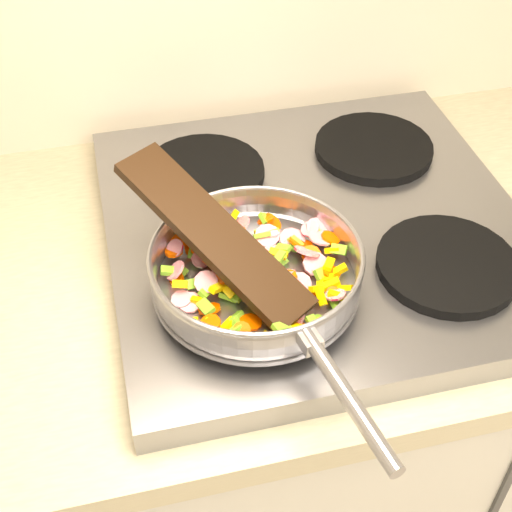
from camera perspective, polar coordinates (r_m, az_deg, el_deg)
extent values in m
cube|color=#939399|center=(1.05, 4.76, 2.11)|extent=(0.60, 0.60, 0.04)
cylinder|color=black|center=(0.91, -1.00, -3.59)|extent=(0.19, 0.19, 0.02)
cylinder|color=black|center=(0.99, 15.04, -0.68)|extent=(0.19, 0.19, 0.02)
cylinder|color=black|center=(1.11, -4.23, 6.70)|extent=(0.19, 0.19, 0.02)
cylinder|color=black|center=(1.18, 9.39, 8.53)|extent=(0.19, 0.19, 0.02)
cylinder|color=#9E9EA5|center=(0.91, 0.00, -2.15)|extent=(0.27, 0.27, 0.01)
torus|color=#9E9EA5|center=(0.89, 0.00, -0.89)|extent=(0.31, 0.31, 0.05)
torus|color=#9E9EA5|center=(0.88, 0.00, 0.19)|extent=(0.27, 0.27, 0.01)
cylinder|color=#9E9EA5|center=(0.75, 7.34, -11.14)|extent=(0.05, 0.19, 0.02)
cube|color=#9E9EA5|center=(0.80, 4.29, -6.75)|extent=(0.03, 0.03, 0.02)
cylinder|color=#F24C00|center=(0.95, -1.51, 1.77)|extent=(0.04, 0.04, 0.02)
cylinder|color=#F24C00|center=(0.95, 3.99, 0.92)|extent=(0.02, 0.02, 0.01)
cube|color=#6DAE23|center=(0.89, -4.86, -2.18)|extent=(0.03, 0.02, 0.01)
cube|color=#FBCE02|center=(0.92, 6.70, -1.12)|extent=(0.02, 0.01, 0.02)
cube|color=#FBCE02|center=(0.90, 0.06, -1.31)|extent=(0.01, 0.02, 0.01)
cube|color=#6DAE23|center=(0.90, 0.72, -1.33)|extent=(0.02, 0.03, 0.02)
cylinder|color=#F24C00|center=(0.90, -0.22, -0.70)|extent=(0.03, 0.03, 0.03)
cylinder|color=#F24C00|center=(0.89, 2.53, -1.75)|extent=(0.03, 0.03, 0.01)
cylinder|color=#C11239|center=(0.86, 2.77, -4.81)|extent=(0.04, 0.04, 0.03)
cylinder|color=#F24C00|center=(0.94, 5.99, 1.45)|extent=(0.03, 0.03, 0.02)
cube|color=#FBCE02|center=(0.91, 5.63, -1.87)|extent=(0.02, 0.02, 0.02)
cube|color=#6DAE23|center=(0.85, 4.65, -5.46)|extent=(0.02, 0.03, 0.01)
cube|color=#6DAE23|center=(0.83, 2.04, -5.70)|extent=(0.03, 0.02, 0.01)
cylinder|color=#F24C00|center=(0.85, 3.51, -6.34)|extent=(0.02, 0.03, 0.02)
cube|color=#6DAE23|center=(0.87, 1.96, -2.62)|extent=(0.01, 0.02, 0.01)
cube|color=#FBCE02|center=(0.84, 3.01, -5.83)|extent=(0.02, 0.02, 0.02)
cube|color=#FBCE02|center=(0.84, -2.39, -5.64)|extent=(0.03, 0.02, 0.02)
cylinder|color=#F24C00|center=(0.92, -3.50, -0.45)|extent=(0.04, 0.04, 0.02)
cube|color=#FBCE02|center=(0.87, 5.20, -3.20)|extent=(0.01, 0.03, 0.02)
cylinder|color=#F24C00|center=(0.84, -3.72, -5.46)|extent=(0.03, 0.03, 0.01)
cube|color=#FBCE02|center=(0.85, 3.69, -5.78)|extent=(0.03, 0.02, 0.01)
cylinder|color=#F24C00|center=(0.93, -0.65, 0.21)|extent=(0.02, 0.02, 0.02)
cube|color=#FBCE02|center=(0.91, 5.86, -0.66)|extent=(0.02, 0.02, 0.01)
cylinder|color=#F24C00|center=(0.88, 3.30, -3.63)|extent=(0.03, 0.03, 0.02)
cube|color=#6DAE23|center=(0.94, 3.19, 1.06)|extent=(0.02, 0.02, 0.01)
cylinder|color=#F24C00|center=(0.85, 2.98, -5.72)|extent=(0.03, 0.03, 0.02)
cube|color=#FBCE02|center=(0.88, 6.47, -3.14)|extent=(0.02, 0.01, 0.02)
cylinder|color=#F24C00|center=(0.95, -4.94, 0.63)|extent=(0.03, 0.03, 0.03)
cylinder|color=#C11239|center=(0.88, 6.36, -3.09)|extent=(0.03, 0.03, 0.02)
cube|color=#6DAE23|center=(0.90, -1.21, -0.75)|extent=(0.02, 0.02, 0.01)
cube|color=#FBCE02|center=(0.88, -4.64, -3.57)|extent=(0.02, 0.02, 0.01)
cube|color=#FBCE02|center=(0.85, -3.37, -5.61)|extent=(0.03, 0.03, 0.02)
cylinder|color=#C11239|center=(0.88, -0.34, -2.40)|extent=(0.04, 0.03, 0.03)
cylinder|color=#C11239|center=(0.95, 2.93, 1.36)|extent=(0.04, 0.04, 0.02)
cube|color=#FBCE02|center=(0.92, -1.11, -0.71)|extent=(0.02, 0.02, 0.02)
cube|color=#FBCE02|center=(0.95, 1.25, 0.33)|extent=(0.02, 0.02, 0.01)
cylinder|color=#F24C00|center=(0.90, -1.21, -2.42)|extent=(0.03, 0.03, 0.02)
cylinder|color=#C11239|center=(0.90, -1.78, -2.46)|extent=(0.03, 0.03, 0.02)
cylinder|color=#F24C00|center=(0.84, 0.01, -6.95)|extent=(0.03, 0.03, 0.01)
cylinder|color=#C11239|center=(0.92, 4.11, 0.39)|extent=(0.04, 0.04, 0.03)
cube|color=#FBCE02|center=(0.89, -1.85, -2.57)|extent=(0.03, 0.02, 0.02)
cylinder|color=#F24C00|center=(0.86, -0.43, -5.32)|extent=(0.04, 0.04, 0.01)
cube|color=#FBCE02|center=(0.87, -3.17, -2.60)|extent=(0.02, 0.02, 0.02)
cylinder|color=#F24C00|center=(0.88, 1.17, -3.98)|extent=(0.03, 0.03, 0.01)
cylinder|color=#F24C00|center=(0.97, 1.35, 2.66)|extent=(0.03, 0.03, 0.02)
cube|color=#FBCE02|center=(0.93, -0.51, -0.54)|extent=(0.02, 0.01, 0.02)
cylinder|color=#F24C00|center=(0.94, -2.53, 1.43)|extent=(0.04, 0.04, 0.01)
cylinder|color=#C11239|center=(0.94, 1.43, 0.02)|extent=(0.05, 0.04, 0.02)
cube|color=#6DAE23|center=(0.93, 6.65, 0.52)|extent=(0.02, 0.02, 0.02)
cube|color=#FBCE02|center=(0.93, 1.84, 0.27)|extent=(0.02, 0.02, 0.01)
cube|color=#FBCE02|center=(0.95, -2.32, 0.50)|extent=(0.02, 0.02, 0.02)
cube|color=#FBCE02|center=(0.91, 0.49, -2.02)|extent=(0.03, 0.02, 0.02)
cube|color=#FBCE02|center=(0.85, 5.33, -5.19)|extent=(0.02, 0.01, 0.02)
cube|color=#6DAE23|center=(0.96, 0.65, 3.00)|extent=(0.02, 0.02, 0.02)
cylinder|color=#C11239|center=(0.88, 2.02, -2.33)|extent=(0.03, 0.03, 0.01)
cylinder|color=#C11239|center=(0.90, -3.42, -2.53)|extent=(0.04, 0.04, 0.02)
cylinder|color=#C11239|center=(0.93, -4.50, -0.31)|extent=(0.03, 0.03, 0.02)
cylinder|color=#C11239|center=(0.92, -2.85, -0.68)|extent=(0.03, 0.04, 0.01)
cube|color=#6DAE23|center=(0.88, -1.47, -3.16)|extent=(0.02, 0.02, 0.01)
cylinder|color=#F24C00|center=(0.94, -2.63, 1.57)|extent=(0.03, 0.03, 0.02)
cube|color=#6DAE23|center=(0.91, 1.85, -0.15)|extent=(0.02, 0.02, 0.01)
cylinder|color=#C11239|center=(0.96, 1.36, 1.71)|extent=(0.03, 0.03, 0.02)
cylinder|color=#F24C00|center=(0.93, 4.43, 0.12)|extent=(0.04, 0.04, 0.02)
cylinder|color=#C11239|center=(0.95, 4.35, 2.21)|extent=(0.03, 0.04, 0.02)
cube|color=#6DAE23|center=(0.91, 5.24, -1.39)|extent=(0.02, 0.02, 0.02)
cube|color=#FBCE02|center=(0.91, 5.19, -2.05)|extent=(0.02, 0.02, 0.01)
cube|color=#6DAE23|center=(0.94, -4.99, 0.29)|extent=(0.02, 0.02, 0.01)
cube|color=#6DAE23|center=(0.84, -1.56, -5.47)|extent=(0.02, 0.02, 0.02)
cube|color=#6DAE23|center=(0.86, -4.04, -4.09)|extent=(0.02, 0.03, 0.01)
cylinder|color=#C11239|center=(0.96, 4.90, 2.21)|extent=(0.04, 0.04, 0.02)
cube|color=#FBCE02|center=(0.85, -4.92, -5.65)|extent=(0.01, 0.03, 0.01)
cylinder|color=#C11239|center=(0.94, -0.64, 0.35)|extent=(0.04, 0.04, 0.02)
cube|color=#6DAE23|center=(0.88, -4.08, -2.91)|extent=(0.02, 0.02, 0.01)
cube|color=#6DAE23|center=(0.95, -5.11, 1.62)|extent=(0.02, 0.01, 0.01)
cube|color=#FBCE02|center=(0.84, 0.45, -6.54)|extent=(0.02, 0.02, 0.02)
cube|color=#FBCE02|center=(0.98, -1.79, 3.21)|extent=(0.02, 0.02, 0.01)
cube|color=#FBCE02|center=(0.87, -0.25, -3.57)|extent=(0.02, 0.03, 0.01)
cube|color=#6DAE23|center=(0.92, -1.94, -1.39)|extent=(0.02, 0.02, 0.01)
cylinder|color=#F24C00|center=(0.91, 6.07, -1.32)|extent=(0.03, 0.03, 0.01)
cylinder|color=#C11239|center=(0.94, 5.20, 1.46)|extent=(0.04, 0.04, 0.01)
cube|color=#6DAE23|center=(0.93, 1.96, -0.52)|extent=(0.02, 0.02, 0.02)
cylinder|color=#C11239|center=(0.92, -1.10, -1.13)|extent=(0.05, 0.05, 0.02)
cube|color=#6DAE23|center=(0.88, 6.33, -3.85)|extent=(0.01, 0.02, 0.01)
cylinder|color=#F24C00|center=(0.91, -6.38, -1.83)|extent=(0.02, 0.02, 0.01)
cube|color=#FBCE02|center=(0.85, -4.41, -6.08)|extent=(0.02, 0.02, 0.02)
cylinder|color=#F24C00|center=(0.97, -2.49, 1.87)|extent=(0.03, 0.03, 0.02)
cylinder|color=#C11239|center=(0.93, -0.19, -0.87)|extent=(0.05, 0.05, 0.02)
cube|color=#6DAE23|center=(0.98, 1.01, 2.62)|extent=(0.02, 0.02, 0.02)
cube|color=#6DAE23|center=(0.84, 4.00, -6.44)|extent=(0.02, 0.02, 0.01)
cube|color=#FBCE02|center=(0.90, -1.28, -0.69)|extent=(0.02, 0.02, 0.02)
cube|color=#FBCE02|center=(0.88, -2.50, -2.59)|extent=(0.02, 0.02, 0.01)
cube|color=#6DAE23|center=(0.93, 2.21, 0.64)|extent=(0.02, 0.02, 0.02)
cube|color=#FBCE02|center=(0.89, 7.06, -2.54)|extent=(0.02, 0.02, 0.02)
cube|color=#6DAE23|center=(0.95, 0.47, 1.70)|extent=(0.02, 0.02, 0.02)
cube|color=#6DAE23|center=(0.86, -1.69, -4.97)|extent=(0.03, 0.02, 0.01)
cylinder|color=#F24C00|center=(0.94, -6.16, 1.25)|extent=(0.03, 0.03, 0.01)
cube|color=#6DAE23|center=(0.95, 3.08, 0.91)|extent=(0.02, 0.02, 0.01)
cylinder|color=#F24C00|center=(0.97, 0.63, 2.99)|extent=(0.02, 0.03, 0.02)
cylinder|color=#C11239|center=(0.93, -6.51, 0.63)|extent=(0.03, 0.03, 0.02)
cylinder|color=#F24C00|center=(0.89, -2.89, -1.88)|extent=(0.03, 0.03, 0.02)
cylinder|color=#C11239|center=(0.89, 0.86, -2.99)|extent=(0.03, 0.03, 0.01)
cylinder|color=#C11239|center=(0.90, -3.09, -2.00)|extent=(0.04, 0.03, 0.02)
cylinder|color=#C11239|center=(0.90, -3.50, -2.06)|extent=(0.04, 0.04, 0.02)
cube|color=#6DAE23|center=(0.91, -6.98, -1.18)|extent=(0.02, 0.02, 0.01)
cylinder|color=#C11239|center=(0.98, -2.07, 1.87)|extent=(0.05, 0.05, 0.03)
cylinder|color=#C11239|center=(0.94, -3.62, 0.40)|extent=(0.04, 0.04, 0.01)
cube|color=#FBCE02|center=(0.92, 1.77, 0.20)|extent=(0.03, 0.02, 0.01)
cylinder|color=#C11239|center=(0.94, 0.07, -0.14)|extent=(0.04, 0.04, 0.01)
cube|color=#FBCE02|center=(0.97, 0.57, 2.05)|extent=(0.03, 0.02, 0.01)
cube|color=#FBCE02|center=(0.96, 4.72, 2.21)|extent=(0.02, 0.02, 0.01)
cube|color=#FBCE02|center=(0.94, -0.23, 0.65)|extent=(0.02, 0.02, 0.02)
cube|color=#6DAE23|center=(0.89, -2.24, -3.30)|extent=(0.03, 0.02, 0.02)
cylinder|color=#C11239|center=(0.95, 0.91, 1.64)|extent=(0.04, 0.04, 0.02)
cube|color=#FBCE02|center=(0.88, -2.40, -2.76)|extent=(0.02, 0.03, 0.02)
cube|color=#FBCE02|center=(0.86, 1.20, -4.14)|extent=(0.01, 0.02, 0.02)
cylinder|color=#F24C00|center=(0.89, 4.61, -2.85)|extent=(0.04, 0.03, 0.03)
cylinder|color=#C11239|center=(0.88, -5.29, -3.73)|extent=(0.04, 0.04, 0.01)
cylinder|color=#F24C00|center=(0.85, 3.49, -5.92)|extent=(0.03, 0.03, 0.02)
cylinder|color=#F24C00|center=(0.97, 0.87, 3.04)|extent=(0.02, 0.02, 0.01)
cube|color=#6DAE23|center=(0.93, -1.24, -0.68)|extent=(0.02, 0.02, 0.01)
cylinder|color=#F24C00|center=(0.92, -2.04, -0.16)|extent=(0.04, 0.04, 0.02)
cube|color=#FBCE02|center=(0.97, 1.41, 2.17)|extent=(0.01, 0.03, 0.01)
cube|color=#FBCE02|center=(0.88, -6.11, -2.25)|extent=(0.02, 0.02, 0.01)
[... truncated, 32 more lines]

